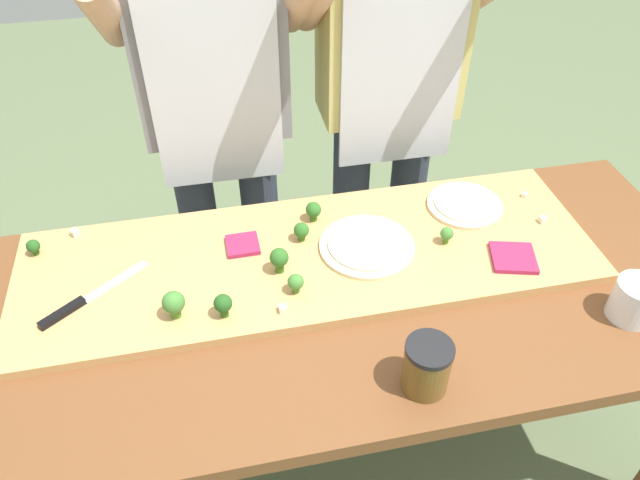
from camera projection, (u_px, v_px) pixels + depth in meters
name	position (u px, v px, depth m)	size (l,w,h in m)	color
ground_plane	(331.00, 462.00, 1.94)	(8.00, 8.00, 0.00)	#60704C
prep_table	(334.00, 323.00, 1.49)	(1.89, 0.77, 0.78)	brown
cutting_board	(310.00, 257.00, 1.51)	(1.42, 0.45, 0.02)	tan
chefs_knife	(80.00, 302.00, 1.37)	(0.24, 0.18, 0.02)	#B7BABF
pizza_whole_white_garlic	(465.00, 204.00, 1.64)	(0.20, 0.20, 0.02)	beige
pizza_whole_cheese_artichoke	(367.00, 246.00, 1.52)	(0.24, 0.24, 0.02)	beige
pizza_slice_far_right	(513.00, 258.00, 1.48)	(0.11, 0.11, 0.01)	#9E234C
pizza_slice_near_left	(243.00, 245.00, 1.52)	(0.08, 0.08, 0.01)	#9E234C
broccoli_floret_front_mid	(33.00, 247.00, 1.49)	(0.03, 0.03, 0.04)	#2C5915
broccoli_floret_back_mid	(301.00, 231.00, 1.52)	(0.04, 0.04, 0.05)	#366618
broccoli_floret_front_left	(223.00, 304.00, 1.33)	(0.04, 0.04, 0.06)	#2C5915
broccoli_floret_center_left	(447.00, 234.00, 1.52)	(0.03, 0.03, 0.05)	#487A23
broccoli_floret_center_right	(314.00, 210.00, 1.58)	(0.04, 0.04, 0.06)	#366618
broccoli_floret_front_right	(296.00, 282.00, 1.39)	(0.04, 0.04, 0.05)	#487A23
broccoli_floret_back_right	(279.00, 258.00, 1.43)	(0.05, 0.05, 0.07)	#366618
broccoli_floret_back_left	(174.00, 303.00, 1.32)	(0.05, 0.05, 0.07)	#487A23
cheese_crumble_a	(75.00, 233.00, 1.55)	(0.02, 0.02, 0.02)	silver
cheese_crumble_b	(283.00, 309.00, 1.36)	(0.02, 0.02, 0.02)	silver
cheese_crumble_c	(543.00, 220.00, 1.59)	(0.02, 0.02, 0.02)	silver
cheese_crumble_d	(525.00, 195.00, 1.67)	(0.01, 0.01, 0.01)	white
flour_cup	(634.00, 302.00, 1.36)	(0.10, 0.10, 0.10)	white
sauce_jar	(427.00, 366.00, 1.20)	(0.10, 0.10, 0.12)	brown
cook_left	(215.00, 98.00, 1.69)	(0.54, 0.39, 1.67)	#333847
cook_right	(389.00, 81.00, 1.77)	(0.54, 0.39, 1.67)	#333847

